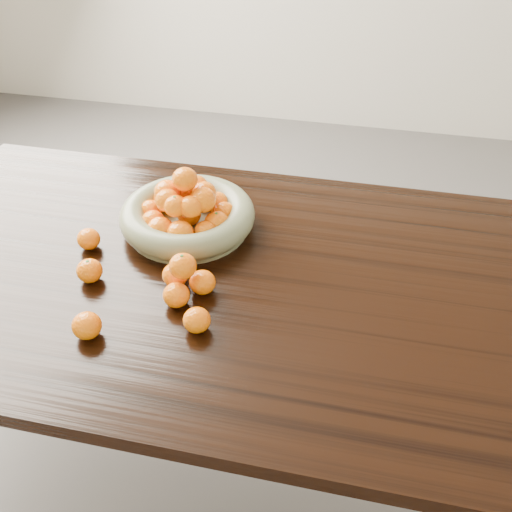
% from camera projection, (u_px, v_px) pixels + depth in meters
% --- Properties ---
extents(ground, '(5.00, 5.00, 0.00)m').
position_uv_depth(ground, '(257.00, 451.00, 1.86)').
color(ground, '#504D4B').
rests_on(ground, ground).
extents(dining_table, '(2.00, 1.00, 0.75)m').
position_uv_depth(dining_table, '(258.00, 303.00, 1.45)').
color(dining_table, black).
rests_on(dining_table, ground).
extents(fruit_bowl, '(0.36, 0.36, 0.18)m').
position_uv_depth(fruit_bowl, '(187.00, 213.00, 1.53)').
color(fruit_bowl, '#737757').
rests_on(fruit_bowl, dining_table).
extents(orange_pyramid, '(0.13, 0.13, 0.11)m').
position_uv_depth(orange_pyramid, '(184.00, 279.00, 1.32)').
color(orange_pyramid, orange).
rests_on(orange_pyramid, dining_table).
extents(loose_orange_0, '(0.06, 0.06, 0.06)m').
position_uv_depth(loose_orange_0, '(90.00, 271.00, 1.37)').
color(loose_orange_0, orange).
rests_on(loose_orange_0, dining_table).
extents(loose_orange_1, '(0.06, 0.06, 0.06)m').
position_uv_depth(loose_orange_1, '(87.00, 326.00, 1.22)').
color(loose_orange_1, orange).
rests_on(loose_orange_1, dining_table).
extents(loose_orange_2, '(0.06, 0.06, 0.06)m').
position_uv_depth(loose_orange_2, '(197.00, 320.00, 1.24)').
color(loose_orange_2, orange).
rests_on(loose_orange_2, dining_table).
extents(loose_orange_3, '(0.06, 0.06, 0.06)m').
position_uv_depth(loose_orange_3, '(89.00, 239.00, 1.47)').
color(loose_orange_3, orange).
rests_on(loose_orange_3, dining_table).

